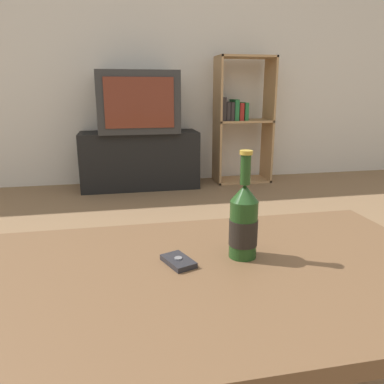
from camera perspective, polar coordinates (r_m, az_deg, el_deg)
name	(u,v)px	position (r m, az deg, el deg)	size (l,w,h in m)	color
back_wall	(133,48)	(3.85, -8.92, 20.86)	(8.00, 0.05, 2.60)	silver
coffee_table	(207,296)	(0.97, 2.38, -15.49)	(1.25, 0.72, 0.49)	brown
tv_stand	(140,160)	(3.62, -7.95, 4.86)	(1.10, 0.39, 0.54)	black
television	(138,102)	(3.56, -8.28, 13.44)	(0.72, 0.51, 0.55)	#2D2D2D
bookshelf	(240,118)	(3.83, 7.36, 11.10)	(0.56, 0.30, 1.23)	tan
beer_bottle	(244,222)	(0.98, 7.86, -4.53)	(0.07, 0.07, 0.28)	#1E4219
cell_phone	(178,261)	(0.96, -2.10, -10.49)	(0.09, 0.11, 0.02)	#232328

